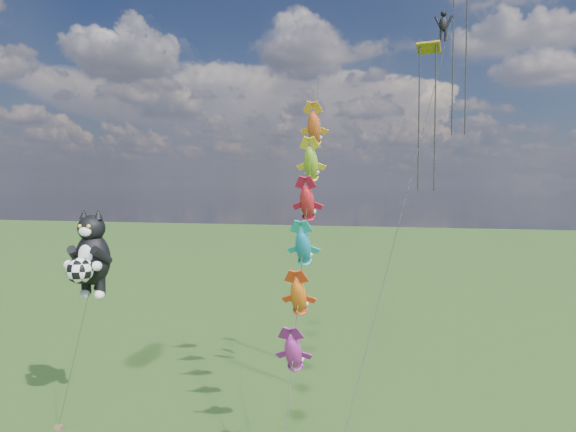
# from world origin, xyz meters

# --- Properties ---
(cat_kite_rig) EXTENTS (2.31, 4.05, 11.39)m
(cat_kite_rig) POSITION_xyz_m (-1.12, 5.92, 8.83)
(cat_kite_rig) COLOR brown
(cat_kite_rig) RESTS_ON ground
(fish_windsock_rig) EXTENTS (2.02, 15.89, 19.12)m
(fish_windsock_rig) POSITION_xyz_m (11.15, 6.23, 10.73)
(fish_windsock_rig) COLOR brown
(fish_windsock_rig) RESTS_ON ground
(parafoil_rig) EXTENTS (5.80, 16.90, 23.51)m
(parafoil_rig) POSITION_xyz_m (17.73, 7.63, 19.48)
(parafoil_rig) COLOR brown
(parafoil_rig) RESTS_ON ground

